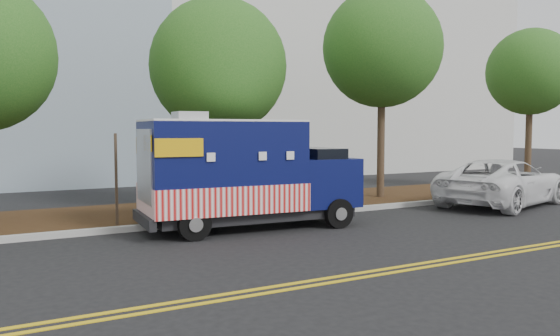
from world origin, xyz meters
TOP-DOWN VIEW (x-y plane):
  - ground at (0.00, 0.00)m, footprint 120.00×120.00m
  - curb at (0.00, 1.40)m, footprint 120.00×0.18m
  - mulch_strip at (0.00, 3.50)m, footprint 120.00×4.00m
  - centerline_near at (0.00, -4.45)m, footprint 120.00×0.10m
  - centerline_far at (0.00, -4.70)m, footprint 120.00×0.10m
  - tree_b at (0.74, 3.65)m, footprint 4.15×4.15m
  - tree_c at (6.54, 3.00)m, footprint 4.09×4.09m
  - tree_d at (14.04, 2.75)m, footprint 3.50×3.50m
  - sign_post at (-2.80, 1.65)m, footprint 0.06×0.06m
  - food_truck at (-0.02, 0.41)m, footprint 5.65×2.44m
  - white_car at (9.32, 0.15)m, footprint 5.97×3.94m

SIDE VIEW (x-z plane):
  - ground at x=0.00m, z-range 0.00..0.00m
  - centerline_near at x=0.00m, z-range 0.00..0.01m
  - centerline_far at x=0.00m, z-range 0.00..0.01m
  - curb at x=0.00m, z-range 0.00..0.15m
  - mulch_strip at x=0.00m, z-range 0.00..0.15m
  - white_car at x=9.32m, z-range 0.00..1.53m
  - sign_post at x=-2.80m, z-range 0.00..2.40m
  - food_truck at x=-0.02m, z-range -0.14..2.77m
  - tree_b at x=0.74m, z-range 1.16..7.65m
  - tree_d at x=14.04m, z-range 1.53..8.12m
  - tree_c at x=6.54m, z-range 1.61..8.96m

